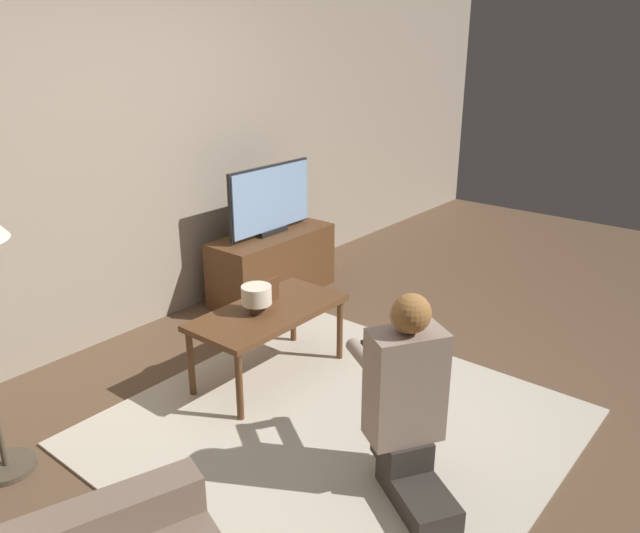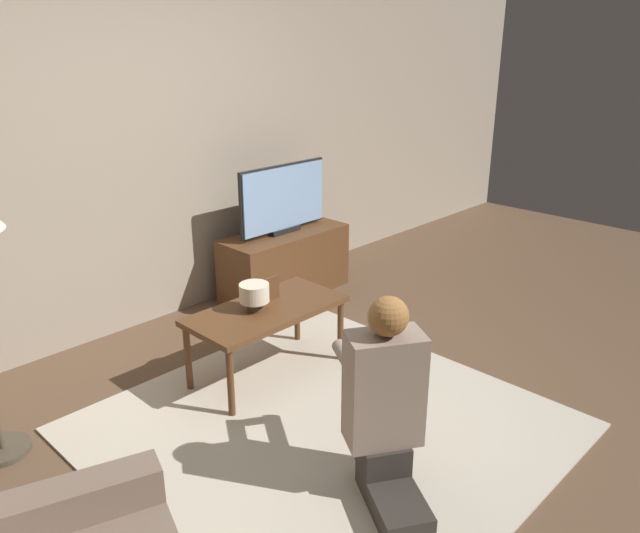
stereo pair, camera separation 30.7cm
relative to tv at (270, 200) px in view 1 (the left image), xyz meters
The scene contains 9 objects.
ground_plane 2.09m from the tv, 126.42° to the right, with size 10.00×10.00×0.00m, color brown.
wall_back 1.30m from the tv, 161.71° to the left, with size 10.00×0.06×2.60m.
rug 2.09m from the tv, 126.42° to the right, with size 2.22×2.23×0.02m.
tv_stand 0.54m from the tv, 90.00° to the right, with size 1.08×0.44×0.53m.
tv is the anchor object (origin of this frame).
coffee_table 1.38m from the tv, 137.46° to the right, with size 0.98×0.49×0.46m.
person_kneeling 2.47m from the tv, 122.13° to the right, with size 0.64×0.81×0.97m.
picture_frame 1.22m from the tv, 136.29° to the right, with size 0.11×0.01×0.15m.
table_lamp 1.39m from the tv, 140.18° to the right, with size 0.18×0.18×0.17m.
Camera 1 is at (-2.29, -1.76, 2.02)m, focal length 35.00 mm.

